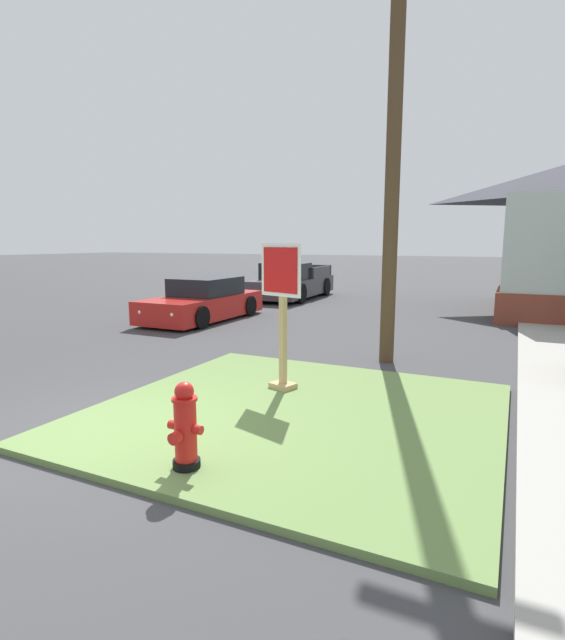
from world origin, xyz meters
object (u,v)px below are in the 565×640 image
Objects in this scene: stop_sign at (282,318)px; utility_pole at (395,99)px; manhole_cover at (266,363)px; parked_sedan_red at (204,302)px; fire_hydrant at (185,428)px; pickup_truck_charcoal at (291,283)px.

stop_sign is 4.61m from utility_pole.
parked_sedan_red reaches higher than manhole_cover.
manhole_cover is 0.16× the size of parked_sedan_red.
pickup_truck_charcoal is at bearing 110.94° from fire_hydrant.
stop_sign reaches higher than parked_sedan_red.
stop_sign is 2.21m from manhole_cover.
parked_sedan_red is 7.99m from utility_pole.
manhole_cover is at bearing -150.57° from utility_pole.
fire_hydrant is 6.99m from utility_pole.
fire_hydrant is 9.89m from parked_sedan_red.
stop_sign reaches higher than fire_hydrant.
utility_pole reaches higher than fire_hydrant.
fire_hydrant is 0.17× the size of pickup_truck_charcoal.
fire_hydrant reaches higher than manhole_cover.
manhole_cover is at bearing 107.85° from fire_hydrant.
fire_hydrant is 0.20× the size of parked_sedan_red.
fire_hydrant is at bearing -69.06° from pickup_truck_charcoal.
pickup_truck_charcoal is (0.04, 6.15, 0.07)m from parked_sedan_red.
fire_hydrant is at bearing -96.80° from utility_pole.
pickup_truck_charcoal is 11.58m from utility_pole.
pickup_truck_charcoal reaches higher than fire_hydrant.
fire_hydrant is 0.09× the size of utility_pole.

